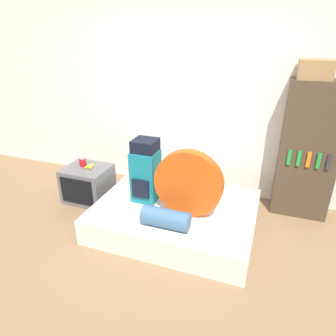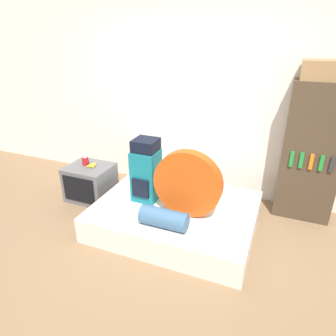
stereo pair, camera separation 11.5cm
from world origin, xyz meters
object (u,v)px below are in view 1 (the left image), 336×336
object	(u,v)px
canister	(83,162)
cardboard_box	(315,69)
backpack	(146,171)
television	(88,184)
sleeping_roll	(166,218)
tent_bag	(188,184)
bookshelf	(308,152)

from	to	relation	value
canister	cardboard_box	size ratio (longest dim) A/B	0.36
backpack	television	xyz separation A→B (m)	(-0.95, 0.18, -0.42)
sleeping_roll	cardboard_box	size ratio (longest dim) A/B	1.42
television	cardboard_box	size ratio (longest dim) A/B	1.67
tent_bag	television	distance (m)	1.61
cardboard_box	canister	bearing A→B (deg)	-166.76
tent_bag	bookshelf	size ratio (longest dim) A/B	0.45
bookshelf	tent_bag	bearing A→B (deg)	-140.40
cardboard_box	bookshelf	bearing A→B (deg)	-2.78
backpack	bookshelf	xyz separation A→B (m)	(1.75, 0.84, 0.17)
canister	tent_bag	bearing A→B (deg)	-12.83
television	bookshelf	distance (m)	2.85
backpack	sleeping_roll	size ratio (longest dim) A/B	1.49
tent_bag	cardboard_box	distance (m)	1.84
backpack	canister	size ratio (longest dim) A/B	5.89
tent_bag	television	size ratio (longest dim) A/B	1.27
television	canister	size ratio (longest dim) A/B	4.64
tent_bag	bookshelf	bearing A→B (deg)	39.60
sleeping_roll	cardboard_box	world-z (taller)	cardboard_box
backpack	bookshelf	distance (m)	1.95
sleeping_roll	canister	distance (m)	1.60
backpack	bookshelf	world-z (taller)	bookshelf
sleeping_roll	bookshelf	bearing A→B (deg)	44.25
backpack	cardboard_box	xyz separation A→B (m)	(1.65, 0.85, 1.10)
sleeping_roll	canister	bearing A→B (deg)	154.93
canister	cardboard_box	world-z (taller)	cardboard_box
backpack	tent_bag	size ratio (longest dim) A/B	1.00
sleeping_roll	cardboard_box	bearing A→B (deg)	46.52
canister	sleeping_roll	bearing A→B (deg)	-25.07
canister	bookshelf	xyz separation A→B (m)	(2.77, 0.63, 0.29)
bookshelf	cardboard_box	xyz separation A→B (m)	(-0.10, 0.00, 0.93)
cardboard_box	sleeping_roll	bearing A→B (deg)	-133.48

